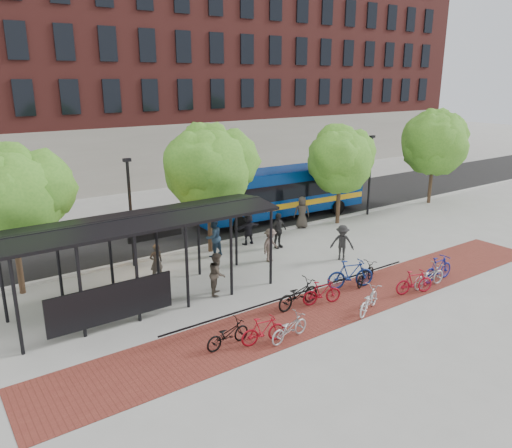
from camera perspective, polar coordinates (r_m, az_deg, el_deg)
ground at (r=24.91m, az=4.65°, el=-3.84°), size 160.00×160.00×0.00m
asphalt_street at (r=31.14m, az=-4.80°, el=0.33°), size 160.00×8.00×0.01m
curb at (r=27.89m, az=-0.61°, el=-1.42°), size 160.00×0.25×0.12m
brick_strip at (r=20.26m, az=9.40°, el=-8.92°), size 24.00×3.00×0.01m
bike_rack_rail at (r=20.05m, az=4.89°, el=-9.04°), size 12.00×0.05×0.95m
building_brick at (r=50.55m, az=-5.77°, el=17.90°), size 55.00×14.00×20.00m
bus_shelter at (r=19.53m, az=-12.87°, el=-0.66°), size 10.60×3.07×3.60m
tree_a at (r=21.88m, az=-26.20°, el=3.23°), size 4.90×4.00×6.18m
tree_b at (r=24.80m, az=-5.34°, el=6.73°), size 5.15×4.20×6.47m
tree_c at (r=30.31m, az=9.67°, el=7.55°), size 4.66×3.80×5.92m
tree_d at (r=37.12m, az=19.78°, el=9.07°), size 5.39×4.40×6.55m
lamp_post_left at (r=23.66m, az=-14.14°, el=1.59°), size 0.35×0.20×5.12m
lamp_post_right at (r=32.79m, az=12.90°, el=5.71°), size 0.35×0.20×5.12m
bus at (r=31.38m, az=2.83°, el=3.87°), size 11.73×3.23×3.14m
bike_0 at (r=16.90m, az=-3.26°, el=-12.45°), size 1.74×0.74×0.89m
bike_1 at (r=17.02m, az=0.85°, el=-12.05°), size 1.67×0.74×0.97m
bike_2 at (r=17.29m, az=3.82°, el=-11.73°), size 1.77×0.84×0.89m
bike_4 at (r=19.55m, az=4.84°, el=-7.98°), size 2.10×0.88×1.08m
bike_5 at (r=19.91m, az=7.54°, el=-7.76°), size 1.69×0.92×0.98m
bike_6 at (r=19.60m, az=12.73°, el=-8.48°), size 1.93×1.32×0.96m
bike_7 at (r=21.51m, az=10.76°, el=-5.63°), size 2.16×1.28×1.26m
bike_8 at (r=22.13m, az=12.41°, el=-5.57°), size 1.85×1.20×0.92m
bike_9 at (r=21.65m, az=17.65°, el=-6.34°), size 1.75×1.00×1.02m
bike_10 at (r=22.50m, az=19.16°, el=-5.65°), size 1.89×0.68×0.99m
bike_11 at (r=23.27m, az=20.11°, el=-4.82°), size 1.90×0.57×1.14m
pedestrian_1 at (r=22.31m, az=-11.33°, el=-4.30°), size 0.61×0.40×1.65m
pedestrian_2 at (r=24.80m, az=-4.90°, el=-1.52°), size 1.10×0.94×1.97m
pedestrian_3 at (r=24.07m, az=1.64°, el=-2.42°), size 1.22×0.95×1.66m
pedestrian_4 at (r=25.99m, az=2.51°, el=-0.75°), size 1.11×0.50×1.87m
pedestrian_5 at (r=26.55m, az=-0.91°, el=-0.55°), size 1.58×0.51×1.71m
pedestrian_6 at (r=29.58m, az=5.27°, el=1.35°), size 1.10×0.96×1.90m
pedestrian_8 at (r=20.54m, az=-4.44°, el=-5.67°), size 1.05×1.10×1.78m
pedestrian_9 at (r=24.61m, az=9.82°, el=-2.11°), size 1.25×1.28×1.76m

